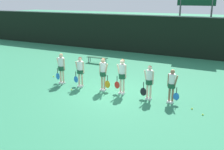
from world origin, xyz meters
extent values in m
plane|color=#2D7F56|center=(0.00, 0.00, 0.00)|extent=(140.00, 140.00, 0.00)
cube|color=black|center=(0.00, 9.91, 1.61)|extent=(60.00, 0.06, 3.21)
cube|color=slate|center=(0.00, 9.91, 3.25)|extent=(60.00, 0.08, 0.08)
cylinder|color=#515156|center=(0.68, 11.07, 2.75)|extent=(0.14, 0.14, 5.50)
cylinder|color=#515156|center=(3.14, 11.07, 2.75)|extent=(0.14, 0.14, 5.50)
cube|color=#19472D|center=(-3.81, 5.03, 0.43)|extent=(1.63, 0.41, 0.04)
cylinder|color=slate|center=(-3.15, 5.18, 0.20)|extent=(0.06, 0.06, 0.41)
cylinder|color=slate|center=(-3.14, 4.92, 0.20)|extent=(0.06, 0.06, 0.41)
cylinder|color=slate|center=(-4.48, 5.14, 0.20)|extent=(0.06, 0.06, 0.41)
cylinder|color=slate|center=(-4.47, 4.88, 0.20)|extent=(0.06, 0.06, 0.41)
cylinder|color=beige|center=(-3.08, 0.00, 0.41)|extent=(0.10, 0.10, 0.82)
cylinder|color=beige|center=(-3.27, 0.00, 0.41)|extent=(0.10, 0.10, 0.82)
cube|color=white|center=(-3.09, -0.03, 0.04)|extent=(0.12, 0.24, 0.09)
cube|color=white|center=(-3.27, -0.03, 0.04)|extent=(0.12, 0.24, 0.09)
cylinder|color=#194C33|center=(-3.18, 0.00, 0.91)|extent=(0.39, 0.39, 0.24)
cylinder|color=white|center=(-3.18, 0.00, 1.16)|extent=(0.34, 0.34, 0.67)
sphere|color=beige|center=(-3.18, 0.00, 1.60)|extent=(0.22, 0.22, 0.22)
sphere|color=#D8B772|center=(-3.18, 0.02, 1.63)|extent=(0.20, 0.20, 0.20)
cylinder|color=beige|center=(-3.39, 0.01, 1.14)|extent=(0.21, 0.08, 0.64)
cylinder|color=beige|center=(-2.98, -0.01, 1.14)|extent=(0.08, 0.08, 0.64)
cylinder|color=black|center=(-3.47, -0.01, 0.73)|extent=(0.03, 0.03, 0.29)
ellipsoid|color=blue|center=(-3.47, -0.01, 0.39)|extent=(0.26, 0.03, 0.40)
cylinder|color=beige|center=(-1.85, 0.02, 0.39)|extent=(0.10, 0.10, 0.79)
cylinder|color=beige|center=(-2.03, 0.01, 0.39)|extent=(0.10, 0.10, 0.79)
cube|color=white|center=(-1.85, -0.01, 0.04)|extent=(0.13, 0.25, 0.09)
cube|color=white|center=(-2.02, -0.02, 0.04)|extent=(0.13, 0.25, 0.09)
cylinder|color=#194C33|center=(-1.94, 0.02, 0.86)|extent=(0.37, 0.37, 0.20)
cylinder|color=white|center=(-1.94, 0.02, 1.11)|extent=(0.32, 0.32, 0.64)
sphere|color=beige|center=(-1.94, 0.02, 1.54)|extent=(0.22, 0.22, 0.22)
sphere|color=#4C331E|center=(-1.94, 0.04, 1.56)|extent=(0.20, 0.20, 0.20)
cylinder|color=beige|center=(-2.14, 0.00, 1.09)|extent=(0.21, 0.09, 0.61)
cylinder|color=beige|center=(-1.75, 0.03, 1.09)|extent=(0.08, 0.08, 0.61)
cylinder|color=black|center=(-2.22, -0.03, 0.71)|extent=(0.03, 0.03, 0.27)
ellipsoid|color=blue|center=(-2.22, -0.03, 0.39)|extent=(0.27, 0.03, 0.37)
cylinder|color=tan|center=(-0.48, 0.04, 0.41)|extent=(0.10, 0.10, 0.82)
cylinder|color=tan|center=(-0.63, 0.05, 0.41)|extent=(0.10, 0.10, 0.82)
cube|color=white|center=(-0.48, 0.01, 0.04)|extent=(0.12, 0.24, 0.09)
cube|color=white|center=(-0.63, 0.02, 0.04)|extent=(0.12, 0.24, 0.09)
cylinder|color=#194C33|center=(-0.55, 0.05, 0.91)|extent=(0.33, 0.33, 0.24)
cylinder|color=white|center=(-0.55, 0.05, 1.16)|extent=(0.29, 0.29, 0.67)
sphere|color=tan|center=(-0.55, 0.05, 1.61)|extent=(0.22, 0.22, 0.22)
sphere|color=olive|center=(-0.55, 0.07, 1.63)|extent=(0.20, 0.20, 0.20)
cylinder|color=tan|center=(-0.37, 0.04, 1.15)|extent=(0.21, 0.08, 0.64)
cylinder|color=tan|center=(-0.73, 0.05, 1.15)|extent=(0.08, 0.08, 0.64)
cylinder|color=black|center=(-0.29, 0.02, 0.73)|extent=(0.03, 0.03, 0.29)
ellipsoid|color=orange|center=(-0.29, 0.02, 0.38)|extent=(0.30, 0.03, 0.40)
cylinder|color=beige|center=(0.61, 0.05, 0.43)|extent=(0.10, 0.10, 0.85)
cylinder|color=beige|center=(0.45, 0.04, 0.43)|extent=(0.10, 0.10, 0.85)
cube|color=white|center=(0.61, 0.02, 0.04)|extent=(0.12, 0.24, 0.09)
cube|color=white|center=(0.45, 0.01, 0.04)|extent=(0.12, 0.24, 0.09)
cylinder|color=#194C33|center=(0.53, 0.04, 0.94)|extent=(0.35, 0.35, 0.25)
cylinder|color=white|center=(0.53, 0.04, 1.20)|extent=(0.30, 0.30, 0.70)
sphere|color=beige|center=(0.53, 0.04, 1.66)|extent=(0.23, 0.23, 0.23)
sphere|color=olive|center=(0.53, 0.06, 1.69)|extent=(0.21, 0.21, 0.21)
cylinder|color=beige|center=(0.34, 0.03, 1.19)|extent=(0.22, 0.08, 0.66)
cylinder|color=beige|center=(0.71, 0.05, 1.19)|extent=(0.08, 0.08, 0.66)
cylinder|color=black|center=(0.26, 0.01, 0.76)|extent=(0.03, 0.03, 0.28)
ellipsoid|color=red|center=(0.26, 0.01, 0.43)|extent=(0.28, 0.03, 0.38)
cylinder|color=beige|center=(2.06, -0.06, 0.40)|extent=(0.10, 0.10, 0.79)
cylinder|color=beige|center=(1.91, -0.07, 0.40)|extent=(0.10, 0.10, 0.79)
cube|color=white|center=(2.06, -0.09, 0.04)|extent=(0.13, 0.25, 0.09)
cube|color=white|center=(1.91, -0.10, 0.04)|extent=(0.13, 0.25, 0.09)
cylinder|color=#194C33|center=(1.98, -0.07, 0.87)|extent=(0.33, 0.33, 0.23)
cylinder|color=white|center=(1.98, -0.07, 1.12)|extent=(0.29, 0.29, 0.66)
sphere|color=beige|center=(1.98, -0.07, 1.55)|extent=(0.20, 0.20, 0.20)
sphere|color=#4C331E|center=(1.98, -0.05, 1.58)|extent=(0.18, 0.18, 0.18)
cylinder|color=beige|center=(1.80, -0.08, 1.11)|extent=(0.21, 0.09, 0.63)
cylinder|color=beige|center=(2.16, -0.05, 1.11)|extent=(0.08, 0.08, 0.63)
cylinder|color=black|center=(1.72, -0.10, 0.70)|extent=(0.03, 0.03, 0.29)
ellipsoid|color=black|center=(1.72, -0.10, 0.35)|extent=(0.32, 0.03, 0.40)
cylinder|color=#8C664C|center=(3.11, -0.02, 0.38)|extent=(0.10, 0.10, 0.76)
cylinder|color=#8C664C|center=(2.95, 0.02, 0.38)|extent=(0.10, 0.10, 0.76)
cube|color=white|center=(3.11, -0.05, 0.04)|extent=(0.16, 0.26, 0.09)
cube|color=white|center=(2.95, -0.01, 0.04)|extent=(0.16, 0.26, 0.09)
cylinder|color=#194C33|center=(3.03, 0.00, 0.84)|extent=(0.34, 0.34, 0.21)
cylinder|color=white|center=(3.03, 0.00, 1.07)|extent=(0.30, 0.30, 0.63)
sphere|color=#8C664C|center=(3.03, 0.00, 1.49)|extent=(0.20, 0.20, 0.20)
sphere|color=#D8B772|center=(3.04, 0.02, 1.51)|extent=(0.18, 0.18, 0.18)
cylinder|color=#8C664C|center=(3.22, -0.04, 1.06)|extent=(0.21, 0.11, 0.60)
cylinder|color=#8C664C|center=(2.86, 0.04, 1.06)|extent=(0.08, 0.08, 0.60)
cylinder|color=black|center=(3.29, -0.07, 0.68)|extent=(0.03, 0.03, 0.26)
ellipsoid|color=blue|center=(3.29, -0.07, 0.37)|extent=(0.28, 0.03, 0.36)
sphere|color=#CCE033|center=(4.07, -0.34, 0.04)|extent=(0.07, 0.07, 0.07)
sphere|color=#CCE033|center=(4.59, -0.76, 0.03)|extent=(0.07, 0.07, 0.07)
sphere|color=#CCE033|center=(-4.43, 0.76, 0.03)|extent=(0.07, 0.07, 0.07)
sphere|color=#CCE033|center=(3.22, 0.43, 0.04)|extent=(0.07, 0.07, 0.07)
sphere|color=#CCE033|center=(-2.05, -0.70, 0.03)|extent=(0.07, 0.07, 0.07)
camera|label=1|loc=(5.72, -11.30, 4.70)|focal=42.00mm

